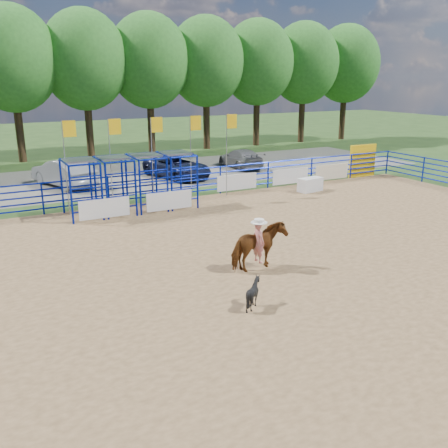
{
  "coord_description": "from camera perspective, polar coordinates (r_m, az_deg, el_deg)",
  "views": [
    {
      "loc": [
        -8.98,
        -13.05,
        6.0
      ],
      "look_at": [
        -1.54,
        1.0,
        1.3
      ],
      "focal_mm": 40.0,
      "sensor_mm": 36.0,
      "label": 1
    }
  ],
  "objects": [
    {
      "name": "chute_assembly",
      "position": [
        23.49,
        -9.79,
        4.59
      ],
      "size": [
        19.32,
        2.41,
        4.2
      ],
      "color": "#061895",
      "rests_on": "ground"
    },
    {
      "name": "horse_and_rider",
      "position": [
        15.94,
        3.97,
        -2.31
      ],
      "size": [
        1.91,
        1.04,
        2.36
      ],
      "color": "brown",
      "rests_on": "arena_dirt"
    },
    {
      "name": "ground",
      "position": [
        16.94,
        6.22,
        -4.38
      ],
      "size": [
        120.0,
        120.0,
        0.0
      ],
      "primitive_type": "plane",
      "color": "#335220",
      "rests_on": "ground"
    },
    {
      "name": "perimeter_fence",
      "position": [
        16.69,
        6.3,
        -1.97
      ],
      "size": [
        30.1,
        20.1,
        1.5
      ],
      "color": "#061895",
      "rests_on": "ground"
    },
    {
      "name": "car_c",
      "position": [
        31.06,
        -5.39,
        6.56
      ],
      "size": [
        3.35,
        5.29,
        1.36
      ],
      "primitive_type": "imported",
      "rotation": [
        0.0,
        0.0,
        0.24
      ],
      "color": "#151934",
      "rests_on": "gravel_strip"
    },
    {
      "name": "arena_dirt",
      "position": [
        16.94,
        6.22,
        -4.34
      ],
      "size": [
        30.0,
        20.0,
        0.02
      ],
      "primitive_type": "cube",
      "color": "#98764C",
      "rests_on": "ground"
    },
    {
      "name": "treeline",
      "position": [
        40.1,
        -15.73,
        18.09
      ],
      "size": [
        56.4,
        6.4,
        11.24
      ],
      "color": "#3F2B19",
      "rests_on": "ground"
    },
    {
      "name": "car_b",
      "position": [
        29.87,
        -17.87,
        5.62
      ],
      "size": [
        3.07,
        4.97,
        1.54
      ],
      "primitive_type": "imported",
      "rotation": [
        0.0,
        0.0,
        3.47
      ],
      "color": "gray",
      "rests_on": "gravel_strip"
    },
    {
      "name": "calf",
      "position": [
        13.54,
        3.37,
        -7.9
      ],
      "size": [
        0.74,
        0.67,
        0.81
      ],
      "primitive_type": "imported",
      "rotation": [
        0.0,
        0.0,
        1.55
      ],
      "color": "black",
      "rests_on": "arena_dirt"
    },
    {
      "name": "car_d",
      "position": [
        34.44,
        1.93,
        7.51
      ],
      "size": [
        2.01,
        4.42,
        1.25
      ],
      "primitive_type": "imported",
      "rotation": [
        0.0,
        0.0,
        3.08
      ],
      "color": "slate",
      "rests_on": "gravel_strip"
    },
    {
      "name": "announcer_table",
      "position": [
        27.52,
        9.83,
        4.46
      ],
      "size": [
        1.47,
        0.87,
        0.74
      ],
      "primitive_type": "cube",
      "rotation": [
        0.0,
        0.0,
        0.17
      ],
      "color": "silver",
      "rests_on": "arena_dirt"
    },
    {
      "name": "gravel_strip",
      "position": [
        31.93,
        -11.1,
        5.35
      ],
      "size": [
        40.0,
        10.0,
        0.01
      ],
      "primitive_type": "cube",
      "color": "slate",
      "rests_on": "ground"
    }
  ]
}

